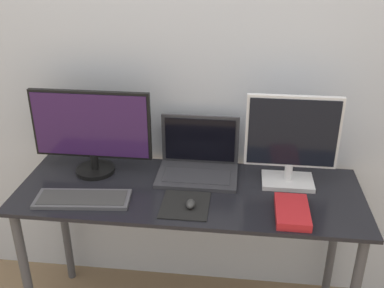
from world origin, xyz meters
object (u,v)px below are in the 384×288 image
at_px(monitor_left, 91,130).
at_px(book, 292,212).
at_px(keyboard, 83,199).
at_px(monitor_right, 292,141).
at_px(laptop, 198,161).
at_px(mouse, 191,204).

xyz_separation_m(monitor_left, book, (0.91, -0.26, -0.20)).
xyz_separation_m(keyboard, book, (0.88, -0.00, 0.01)).
bearing_deg(keyboard, monitor_right, 16.27).
xyz_separation_m(laptop, book, (0.42, -0.31, -0.05)).
bearing_deg(monitor_right, laptop, 173.17).
relative_size(monitor_left, laptop, 1.49).
height_order(monitor_left, keyboard, monitor_left).
bearing_deg(mouse, laptop, 90.08).
bearing_deg(book, laptop, 143.21).
distance_m(monitor_left, keyboard, 0.33).
relative_size(monitor_right, book, 1.82).
bearing_deg(mouse, book, -0.47).
distance_m(monitor_right, mouse, 0.53).
bearing_deg(book, monitor_right, 89.91).
distance_m(keyboard, book, 0.88).
bearing_deg(monitor_left, book, -16.08).
distance_m(keyboard, mouse, 0.47).
relative_size(keyboard, mouse, 6.90).
bearing_deg(laptop, mouse, -89.92).
height_order(monitor_left, book, monitor_left).
xyz_separation_m(monitor_right, mouse, (-0.42, -0.26, -0.19)).
height_order(laptop, mouse, laptop).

